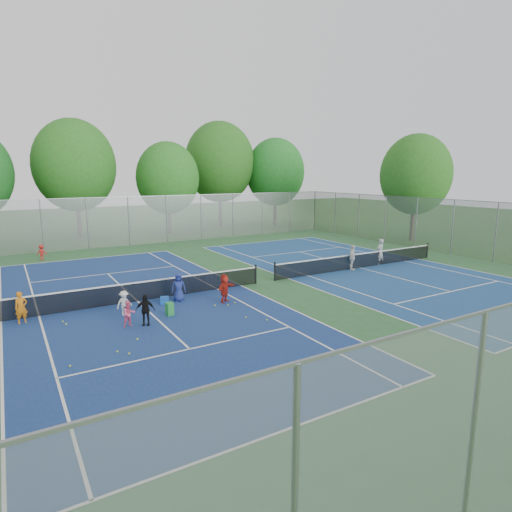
{
  "coord_description": "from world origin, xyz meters",
  "views": [
    {
      "loc": [
        -12.0,
        -19.23,
        5.87
      ],
      "look_at": [
        0.0,
        1.0,
        1.3
      ],
      "focal_mm": 30.0,
      "sensor_mm": 36.0,
      "label": 1
    }
  ],
  "objects": [
    {
      "name": "student_a",
      "position": [
        -11.73,
        -0.6,
        0.65
      ],
      "size": [
        0.54,
        0.42,
        1.3
      ],
      "primitive_type": "imported",
      "rotation": [
        0.0,
        0.0,
        0.26
      ],
      "color": "orange",
      "rests_on": "ground"
    },
    {
      "name": "student_c",
      "position": [
        -7.99,
        -1.65,
        0.53
      ],
      "size": [
        0.76,
        0.56,
        1.05
      ],
      "primitive_type": "imported",
      "rotation": [
        0.0,
        0.0,
        0.28
      ],
      "color": "silver",
      "rests_on": "ground"
    },
    {
      "name": "student_b",
      "position": [
        -8.17,
        -3.13,
        0.52
      ],
      "size": [
        0.56,
        0.47,
        1.04
      ],
      "primitive_type": "imported",
      "rotation": [
        0.0,
        0.0,
        0.17
      ],
      "color": "#F25E87",
      "rests_on": "ground"
    },
    {
      "name": "tree_nc",
      "position": [
        2.0,
        21.0,
        5.39
      ],
      "size": [
        6.0,
        6.0,
        8.85
      ],
      "color": "#443326",
      "rests_on": "ground"
    },
    {
      "name": "tennis_ball_11",
      "position": [
        -3.27,
        -2.61,
        0.03
      ],
      "size": [
        0.07,
        0.07,
        0.07
      ],
      "primitive_type": "sphere",
      "color": "#BBCB2F",
      "rests_on": "ground"
    },
    {
      "name": "student_e",
      "position": [
        -5.32,
        -0.92,
        0.67
      ],
      "size": [
        0.75,
        0.59,
        1.33
      ],
      "primitive_type": "imported",
      "rotation": [
        0.0,
        0.0,
        -0.29
      ],
      "color": "navy",
      "rests_on": "ground"
    },
    {
      "name": "tree_side_e",
      "position": [
        19.0,
        6.0,
        5.74
      ],
      "size": [
        6.0,
        6.0,
        9.2
      ],
      "color": "#443326",
      "rests_on": "ground"
    },
    {
      "name": "tree_nr",
      "position": [
        9.0,
        24.0,
        7.04
      ],
      "size": [
        7.6,
        7.6,
        11.42
      ],
      "color": "#443326",
      "rests_on": "ground"
    },
    {
      "name": "tennis_ball_10",
      "position": [
        -8.3,
        -4.69,
        0.03
      ],
      "size": [
        0.07,
        0.07,
        0.07
      ],
      "primitive_type": "sphere",
      "color": "#DDF539",
      "rests_on": "ground"
    },
    {
      "name": "court_left",
      "position": [
        -7.0,
        0.0,
        0.02
      ],
      "size": [
        10.97,
        23.77,
        0.01
      ],
      "primitive_type": "cube",
      "color": "navy",
      "rests_on": "court_pad"
    },
    {
      "name": "instructor",
      "position": [
        8.8,
        0.07,
        0.85
      ],
      "size": [
        0.69,
        0.51,
        1.71
      ],
      "primitive_type": "imported",
      "rotation": [
        0.0,
        0.0,
        3.32
      ],
      "color": "#9C9C9F",
      "rests_on": "ground"
    },
    {
      "name": "ground",
      "position": [
        0.0,
        0.0,
        0.0
      ],
      "size": [
        120.0,
        120.0,
        0.0
      ],
      "primitive_type": "plane",
      "color": "#235219",
      "rests_on": "ground"
    },
    {
      "name": "tennis_ball_1",
      "position": [
        -5.82,
        -1.22,
        0.03
      ],
      "size": [
        0.07,
        0.07,
        0.07
      ],
      "primitive_type": "sphere",
      "color": "#CFF037",
      "rests_on": "ground"
    },
    {
      "name": "fence_north",
      "position": [
        0.0,
        16.0,
        2.0
      ],
      "size": [
        32.0,
        0.1,
        4.0
      ],
      "primitive_type": "cube",
      "color": "gray",
      "rests_on": "ground"
    },
    {
      "name": "tennis_ball_7",
      "position": [
        -3.25,
        -5.33,
        0.03
      ],
      "size": [
        0.07,
        0.07,
        0.07
      ],
      "primitive_type": "sphere",
      "color": "#B0CE2F",
      "rests_on": "ground"
    },
    {
      "name": "tennis_ball_3",
      "position": [
        -4.23,
        -2.51,
        0.03
      ],
      "size": [
        0.07,
        0.07,
        0.07
      ],
      "primitive_type": "sphere",
      "color": "yellow",
      "rests_on": "ground"
    },
    {
      "name": "court_pad",
      "position": [
        0.0,
        0.0,
        0.01
      ],
      "size": [
        32.0,
        32.0,
        0.01
      ],
      "primitive_type": "cube",
      "color": "#2C5E33",
      "rests_on": "ground"
    },
    {
      "name": "net_left",
      "position": [
        -7.0,
        0.0,
        0.46
      ],
      "size": [
        12.87,
        0.1,
        0.91
      ],
      "primitive_type": "cube",
      "color": "black",
      "rests_on": "ground"
    },
    {
      "name": "tennis_ball_0",
      "position": [
        -3.72,
        -2.8,
        0.03
      ],
      "size": [
        0.07,
        0.07,
        0.07
      ],
      "primitive_type": "sphere",
      "color": "#BBCF30",
      "rests_on": "ground"
    },
    {
      "name": "tree_nl",
      "position": [
        -6.0,
        23.0,
        6.54
      ],
      "size": [
        7.2,
        7.2,
        10.69
      ],
      "color": "#443326",
      "rests_on": "ground"
    },
    {
      "name": "court_right",
      "position": [
        7.0,
        0.0,
        0.02
      ],
      "size": [
        10.97,
        23.77,
        0.01
      ],
      "primitive_type": "cube",
      "color": "navy",
      "rests_on": "court_pad"
    },
    {
      "name": "student_d",
      "position": [
        -7.58,
        -3.3,
        0.62
      ],
      "size": [
        0.79,
        0.57,
        1.25
      ],
      "primitive_type": "imported",
      "rotation": [
        0.0,
        0.0,
        -0.4
      ],
      "color": "black",
      "rests_on": "ground"
    },
    {
      "name": "tennis_ball_5",
      "position": [
        -10.36,
        -1.34,
        0.03
      ],
      "size": [
        0.07,
        0.07,
        0.07
      ],
      "primitive_type": "sphere",
      "color": "#A1C52D",
      "rests_on": "ground"
    },
    {
      "name": "tennis_ball_4",
      "position": [
        -10.28,
        -1.71,
        0.03
      ],
      "size": [
        0.07,
        0.07,
        0.07
      ],
      "primitive_type": "sphere",
      "color": "#DEED37",
      "rests_on": "ground"
    },
    {
      "name": "tennis_ball_9",
      "position": [
        -10.68,
        -5.8,
        0.03
      ],
      "size": [
        0.07,
        0.07,
        0.07
      ],
      "primitive_type": "sphere",
      "color": "gold",
      "rests_on": "ground"
    },
    {
      "name": "student_f",
      "position": [
        -3.56,
        -2.18,
        0.67
      ],
      "size": [
        1.26,
        1.0,
        1.34
      ],
      "primitive_type": "imported",
      "rotation": [
        0.0,
        0.0,
        0.56
      ],
      "color": "#AE2518",
      "rests_on": "ground"
    },
    {
      "name": "tree_ne",
      "position": [
        15.0,
        22.0,
        5.97
      ],
      "size": [
        6.6,
        6.6,
        9.77
      ],
      "color": "#443326",
      "rests_on": "ground"
    },
    {
      "name": "net_right",
      "position": [
        7.0,
        0.0,
        0.46
      ],
      "size": [
        12.87,
        0.1,
        0.91
      ],
      "primitive_type": "cube",
      "color": "black",
      "rests_on": "ground"
    },
    {
      "name": "ball_hopper",
      "position": [
        -6.38,
        -2.65,
        0.28
      ],
      "size": [
        0.33,
        0.33,
        0.56
      ],
      "primitive_type": "cube",
      "rotation": [
        0.0,
        0.0,
        0.18
      ],
      "color": "green",
      "rests_on": "ground"
    },
    {
      "name": "tennis_ball_2",
      "position": [
        -9.17,
        -5.43,
        0.03
      ],
      "size": [
        0.07,
        0.07,
        0.07
      ],
      "primitive_type": "sphere",
      "color": "#B1C82E",
      "rests_on": "ground"
    },
    {
      "name": "tennis_ball_6",
      "position": [
        -3.82,
        -4.63,
        0.03
      ],
      "size": [
        0.07,
        0.07,
        0.07
      ],
      "primitive_type": "sphere",
      "color": "gold",
      "rests_on": "ground"
    },
    {
      "name": "child_far_baseline",
      "position": [
        -9.96,
        12.95,
        0.54
      ],
      "size": [
        0.79,
        0.63,
        1.07
      ],
      "primitive_type": "imported",
      "rotation": [
        0.0,
        0.0,
        2.75
      ],
      "color": "red",
      "rests_on": "ground"
    },
    {
      "name": "tennis_ball_8",
      "position": [
        -8.88,
        -5.8,
        0.03
      ],
      "size": [
        0.07,
        0.07,
        0.07
      ],
      "primitive_type": "sphere",
      "color": "gold",
      "rests_on": "ground"
    },
    {
      "name": "fence_east",
      "position": [
        16.0,
        0.0,
        2.0
      ],
      "size": [
        0.1,
        32.0,
        4.0
      ],
      "primitive_type": "cube",
      "rotation": [
        0.0,
        0.0,
        1.57
      ],
      "color": "gray",
      "rests_on": "ground"
    },
    {
      "name": "ball_crate",
      "position": [
        -6.03,
        -0.97,
        0.16
      ],
      "size": [
        0.48,
        0.48,
        0.32
      ],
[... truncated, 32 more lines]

